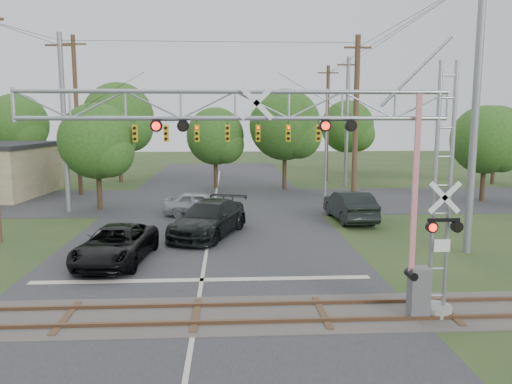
{
  "coord_description": "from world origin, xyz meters",
  "views": [
    {
      "loc": [
        1.07,
        -12.98,
        6.17
      ],
      "look_at": [
        2.19,
        7.5,
        3.12
      ],
      "focal_mm": 35.0,
      "sensor_mm": 36.0,
      "label": 1
    }
  ],
  "objects": [
    {
      "name": "traffic_signal_span",
      "position": [
        0.85,
        20.0,
        5.62
      ],
      "size": [
        19.34,
        0.36,
        11.5
      ],
      "color": "gray",
      "rests_on": "ground"
    },
    {
      "name": "sedan_silver",
      "position": [
        -0.65,
        18.06,
        0.8
      ],
      "size": [
        4.97,
        2.74,
        1.6
      ],
      "primitive_type": "imported",
      "rotation": [
        0.0,
        0.0,
        1.38
      ],
      "color": "#929499",
      "rests_on": "ground"
    },
    {
      "name": "road_main",
      "position": [
        0.0,
        10.0,
        0.01
      ],
      "size": [
        14.0,
        90.0,
        0.02
      ],
      "primitive_type": "cube",
      "color": "#2B2C2E",
      "rests_on": "ground"
    },
    {
      "name": "crossing_gantry",
      "position": [
        3.73,
        1.64,
        4.94
      ],
      "size": [
        13.15,
        1.0,
        7.85
      ],
      "color": "gray",
      "rests_on": "ground"
    },
    {
      "name": "car_dark",
      "position": [
        -0.01,
        12.86,
        0.91
      ],
      "size": [
        4.62,
        6.8,
        1.83
      ],
      "primitive_type": "imported",
      "rotation": [
        0.0,
        0.0,
        -0.36
      ],
      "color": "black",
      "rests_on": "ground"
    },
    {
      "name": "suv_dark",
      "position": [
        8.36,
        16.39,
        0.91
      ],
      "size": [
        2.26,
        5.64,
        1.82
      ],
      "primitive_type": "imported",
      "rotation": [
        0.0,
        0.0,
        3.2
      ],
      "color": "black",
      "rests_on": "ground"
    },
    {
      "name": "utility_poles",
      "position": [
        2.51,
        22.81,
        6.09
      ],
      "size": [
        24.99,
        27.14,
        12.94
      ],
      "color": "#42301E",
      "rests_on": "ground"
    },
    {
      "name": "streetlight",
      "position": [
        8.5,
        25.8,
        4.71
      ],
      "size": [
        2.25,
        0.23,
        8.43
      ],
      "color": "gray",
      "rests_on": "ground"
    },
    {
      "name": "ground",
      "position": [
        0.0,
        0.0,
        0.0
      ],
      "size": [
        160.0,
        160.0,
        0.0
      ],
      "primitive_type": "plane",
      "color": "#28411E",
      "rests_on": "ground"
    },
    {
      "name": "railroad_track",
      "position": [
        0.0,
        2.0,
        0.03
      ],
      "size": [
        90.0,
        3.2,
        0.17
      ],
      "color": "#43403A",
      "rests_on": "ground"
    },
    {
      "name": "road_cross",
      "position": [
        0.0,
        24.0,
        0.01
      ],
      "size": [
        90.0,
        12.0,
        0.02
      ],
      "primitive_type": "cube",
      "color": "#2B2C2E",
      "rests_on": "ground"
    },
    {
      "name": "treeline",
      "position": [
        -2.23,
        33.72,
        5.33
      ],
      "size": [
        58.12,
        26.09,
        9.56
      ],
      "color": "#3B2B1B",
      "rests_on": "ground"
    },
    {
      "name": "pickup_black",
      "position": [
        -3.8,
        8.13,
        0.78
      ],
      "size": [
        3.13,
        5.86,
        1.57
      ],
      "primitive_type": "imported",
      "rotation": [
        0.0,
        0.0,
        -0.1
      ],
      "color": "black",
      "rests_on": "ground"
    }
  ]
}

